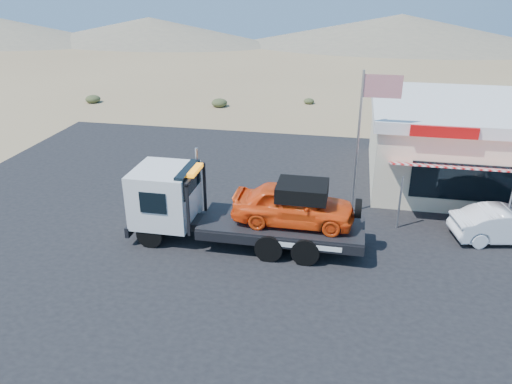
{
  "coord_description": "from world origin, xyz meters",
  "views": [
    {
      "loc": [
        4.38,
        -15.23,
        9.48
      ],
      "look_at": [
        0.9,
        2.4,
        1.5
      ],
      "focal_mm": 35.0,
      "sensor_mm": 36.0,
      "label": 1
    }
  ],
  "objects_px": {
    "white_sedan": "(506,225)",
    "flagpole": "(365,127)",
    "jerky_store": "(481,143)",
    "tow_truck": "(240,205)"
  },
  "relations": [
    {
      "from": "jerky_store",
      "to": "tow_truck",
      "type": "bearing_deg",
      "value": -141.19
    },
    {
      "from": "white_sedan",
      "to": "flagpole",
      "type": "xyz_separation_m",
      "value": [
        -5.52,
        1.47,
        3.08
      ]
    },
    {
      "from": "tow_truck",
      "to": "white_sedan",
      "type": "xyz_separation_m",
      "value": [
        9.89,
        2.05,
        -0.87
      ]
    },
    {
      "from": "tow_truck",
      "to": "flagpole",
      "type": "relative_size",
      "value": 1.43
    },
    {
      "from": "flagpole",
      "to": "white_sedan",
      "type": "bearing_deg",
      "value": -14.87
    },
    {
      "from": "tow_truck",
      "to": "white_sedan",
      "type": "height_order",
      "value": "tow_truck"
    },
    {
      "from": "white_sedan",
      "to": "jerky_store",
      "type": "bearing_deg",
      "value": -12.12
    },
    {
      "from": "white_sedan",
      "to": "jerky_store",
      "type": "distance_m",
      "value": 6.08
    },
    {
      "from": "tow_truck",
      "to": "flagpole",
      "type": "height_order",
      "value": "flagpole"
    },
    {
      "from": "tow_truck",
      "to": "flagpole",
      "type": "distance_m",
      "value": 6.03
    }
  ]
}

